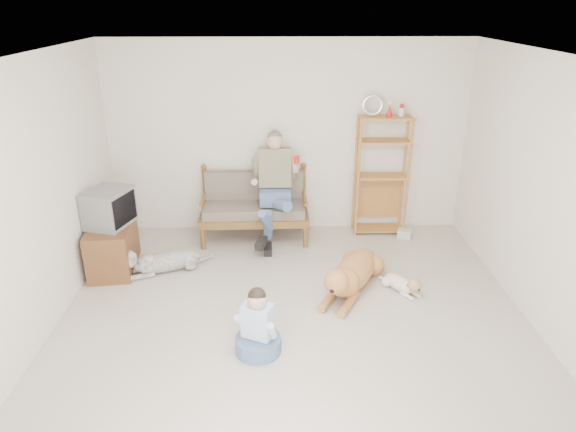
{
  "coord_description": "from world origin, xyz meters",
  "views": [
    {
      "loc": [
        -0.17,
        -4.28,
        3.16
      ],
      "look_at": [
        -0.04,
        1.0,
        0.92
      ],
      "focal_mm": 32.0,
      "sensor_mm": 36.0,
      "label": 1
    }
  ],
  "objects_px": {
    "loveseat": "(254,205)",
    "tv_stand": "(112,247)",
    "golden_retriever": "(351,275)",
    "etagere": "(381,175)"
  },
  "relations": [
    {
      "from": "loveseat",
      "to": "tv_stand",
      "type": "xyz_separation_m",
      "value": [
        -1.75,
        -0.89,
        -0.19
      ]
    },
    {
      "from": "tv_stand",
      "to": "loveseat",
      "type": "bearing_deg",
      "value": 21.0
    },
    {
      "from": "golden_retriever",
      "to": "etagere",
      "type": "bearing_deg",
      "value": 96.78
    },
    {
      "from": "loveseat",
      "to": "golden_retriever",
      "type": "distance_m",
      "value": 1.91
    },
    {
      "from": "loveseat",
      "to": "tv_stand",
      "type": "bearing_deg",
      "value": -153.97
    },
    {
      "from": "etagere",
      "to": "tv_stand",
      "type": "height_order",
      "value": "etagere"
    },
    {
      "from": "etagere",
      "to": "golden_retriever",
      "type": "bearing_deg",
      "value": -110.87
    },
    {
      "from": "etagere",
      "to": "tv_stand",
      "type": "distance_m",
      "value": 3.73
    },
    {
      "from": "loveseat",
      "to": "tv_stand",
      "type": "relative_size",
      "value": 1.6
    },
    {
      "from": "loveseat",
      "to": "etagere",
      "type": "relative_size",
      "value": 0.76
    }
  ]
}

